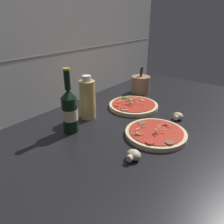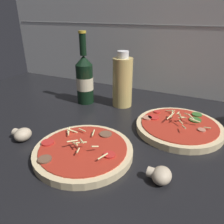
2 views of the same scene
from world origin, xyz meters
TOP-DOWN VIEW (x-y plane):
  - counter_slab at (0.00, 0.00)cm, footprint 160.00×90.00cm
  - tile_backsplash at (0.00, 45.50)cm, footprint 160.00×1.13cm
  - pizza_near at (-6.63, -8.92)cm, footprint 24.49×24.49cm
  - pizza_far at (12.29, 14.01)cm, footprint 25.28×25.28cm
  - beer_bottle at (-24.72, 20.83)cm, footprint 6.40×6.40cm
  - oil_bottle at (-10.73, 24.34)cm, footprint 7.22×7.22cm
  - mushroom_left at (12.91, -9.92)cm, footprint 5.08×4.84cm
  - mushroom_right at (-25.50, -10.46)cm, footprint 5.25×5.00cm
  - utensil_crock at (35.64, 24.07)cm, footprint 11.33×11.33cm

SIDE VIEW (x-z plane):
  - counter_slab at x=0.00cm, z-range 0.00..2.50cm
  - pizza_near at x=-6.63cm, z-range 1.12..6.01cm
  - pizza_far at x=12.29cm, z-range 0.75..6.48cm
  - mushroom_left at x=12.91cm, z-range 2.50..5.89cm
  - mushroom_right at x=-25.50cm, z-range 2.50..6.00cm
  - utensil_crock at x=35.64cm, z-range -0.30..15.67cm
  - oil_bottle at x=-10.73cm, z-range 1.69..21.83cm
  - beer_bottle at x=-24.72cm, z-range -1.26..25.17cm
  - tile_backsplash at x=0.00cm, z-range 0.00..60.00cm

